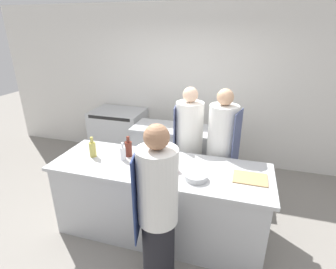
# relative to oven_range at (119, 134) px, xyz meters

# --- Properties ---
(ground_plane) EXTENTS (16.00, 16.00, 0.00)m
(ground_plane) POSITION_rel_oven_range_xyz_m (1.39, -1.73, -0.48)
(ground_plane) COLOR gray
(wall_back) EXTENTS (8.00, 0.06, 2.80)m
(wall_back) POSITION_rel_oven_range_xyz_m (1.39, 0.40, 0.92)
(wall_back) COLOR silver
(wall_back) RESTS_ON ground_plane
(prep_counter) EXTENTS (2.50, 0.85, 0.92)m
(prep_counter) POSITION_rel_oven_range_xyz_m (1.39, -1.73, -0.01)
(prep_counter) COLOR #B7BABC
(prep_counter) RESTS_ON ground_plane
(pass_counter) EXTENTS (1.68, 0.59, 0.92)m
(pass_counter) POSITION_rel_oven_range_xyz_m (1.41, -0.47, -0.01)
(pass_counter) COLOR #B7BABC
(pass_counter) RESTS_ON ground_plane
(oven_range) EXTENTS (0.95, 0.70, 0.95)m
(oven_range) POSITION_rel_oven_range_xyz_m (0.00, 0.00, 0.00)
(oven_range) COLOR #B7BABC
(oven_range) RESTS_ON ground_plane
(chef_at_prep_near) EXTENTS (0.40, 0.39, 1.69)m
(chef_at_prep_near) POSITION_rel_oven_range_xyz_m (1.61, -2.43, 0.37)
(chef_at_prep_near) COLOR black
(chef_at_prep_near) RESTS_ON ground_plane
(chef_at_stove) EXTENTS (0.41, 0.40, 1.71)m
(chef_at_stove) POSITION_rel_oven_range_xyz_m (2.02, -1.08, 0.38)
(chef_at_stove) COLOR black
(chef_at_stove) RESTS_ON ground_plane
(chef_at_pass_far) EXTENTS (0.40, 0.38, 1.69)m
(chef_at_pass_far) POSITION_rel_oven_range_xyz_m (1.57, -0.99, 0.37)
(chef_at_pass_far) COLOR black
(chef_at_pass_far) RESTS_ON ground_plane
(bottle_olive_oil) EXTENTS (0.07, 0.07, 0.22)m
(bottle_olive_oil) POSITION_rel_oven_range_xyz_m (0.93, -1.70, 0.53)
(bottle_olive_oil) COLOR silver
(bottle_olive_oil) RESTS_ON prep_counter
(bottle_vinegar) EXTENTS (0.08, 0.08, 0.25)m
(bottle_vinegar) POSITION_rel_oven_range_xyz_m (0.54, -1.73, 0.55)
(bottle_vinegar) COLOR #B2A84C
(bottle_vinegar) RESTS_ON prep_counter
(bottle_wine) EXTENTS (0.09, 0.09, 0.27)m
(bottle_wine) POSITION_rel_oven_range_xyz_m (1.40, -1.62, 0.55)
(bottle_wine) COLOR #19471E
(bottle_wine) RESTS_ON prep_counter
(bottle_cooking_oil) EXTENTS (0.09, 0.09, 0.26)m
(bottle_cooking_oil) POSITION_rel_oven_range_xyz_m (0.95, -1.59, 0.55)
(bottle_cooking_oil) COLOR #5B2319
(bottle_cooking_oil) RESTS_ON prep_counter
(bowl_mixing_large) EXTENTS (0.18, 0.18, 0.06)m
(bowl_mixing_large) POSITION_rel_oven_range_xyz_m (1.41, -1.91, 0.47)
(bowl_mixing_large) COLOR tan
(bowl_mixing_large) RESTS_ON prep_counter
(bowl_prep_small) EXTENTS (0.24, 0.24, 0.06)m
(bowl_prep_small) POSITION_rel_oven_range_xyz_m (1.85, -1.89, 0.48)
(bowl_prep_small) COLOR #B7BABC
(bowl_prep_small) RESTS_ON prep_counter
(cup) EXTENTS (0.08, 0.08, 0.09)m
(cup) POSITION_rel_oven_range_xyz_m (1.59, -1.79, 0.49)
(cup) COLOR #B2382D
(cup) RESTS_ON prep_counter
(cutting_board) EXTENTS (0.35, 0.26, 0.01)m
(cutting_board) POSITION_rel_oven_range_xyz_m (2.39, -1.72, 0.45)
(cutting_board) COLOR tan
(cutting_board) RESTS_ON prep_counter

